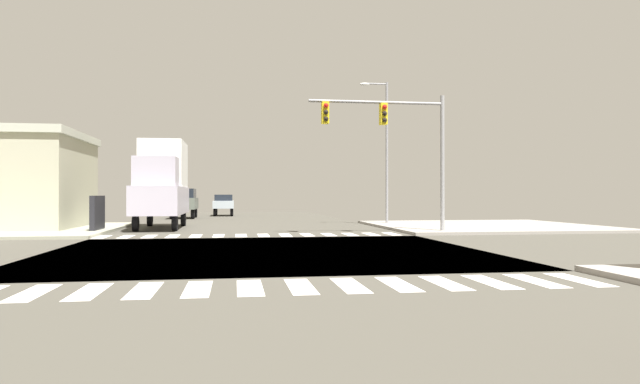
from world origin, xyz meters
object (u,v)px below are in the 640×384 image
at_px(traffic_signal_mast, 392,131).
at_px(box_truck_trailing_1, 162,182).
at_px(street_lamp, 383,141).
at_px(suv_middle_1, 184,201).
at_px(sedan_farside_1, 224,203).

xyz_separation_m(traffic_signal_mast, box_truck_trailing_1, (-11.27, 6.34, -2.30)).
bearing_deg(box_truck_trailing_1, street_lamp, -173.03).
height_order(box_truck_trailing_1, suv_middle_1, box_truck_trailing_1).
distance_m(traffic_signal_mast, street_lamp, 8.12).
xyz_separation_m(sedan_farside_1, box_truck_trailing_1, (-3.00, -19.10, 1.45)).
height_order(street_lamp, suv_middle_1, street_lamp).
bearing_deg(traffic_signal_mast, box_truck_trailing_1, 150.65).
bearing_deg(box_truck_trailing_1, suv_middle_1, -90.00).
distance_m(sedan_farside_1, box_truck_trailing_1, 19.39).
distance_m(sedan_farside_1, suv_middle_1, 6.09).
relative_size(street_lamp, box_truck_trailing_1, 1.22).
bearing_deg(suv_middle_1, traffic_signal_mast, 119.22).
bearing_deg(street_lamp, traffic_signal_mast, -102.21).
xyz_separation_m(traffic_signal_mast, suv_middle_1, (-11.27, 20.15, -3.47)).
bearing_deg(street_lamp, box_truck_trailing_1, -173.03).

